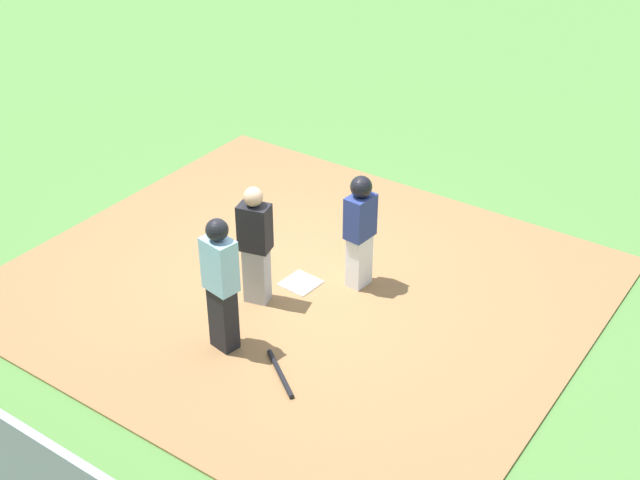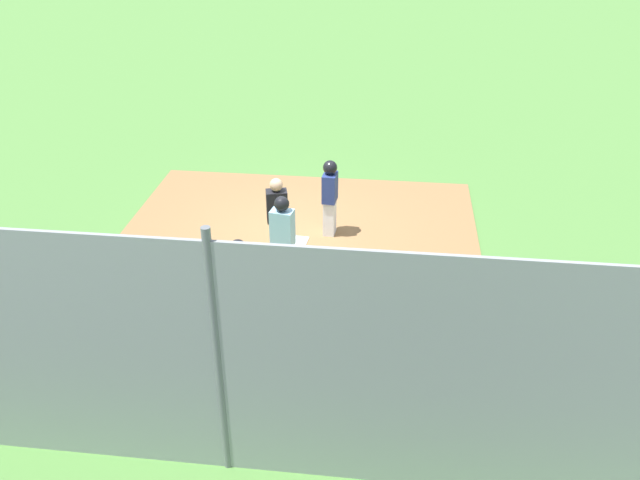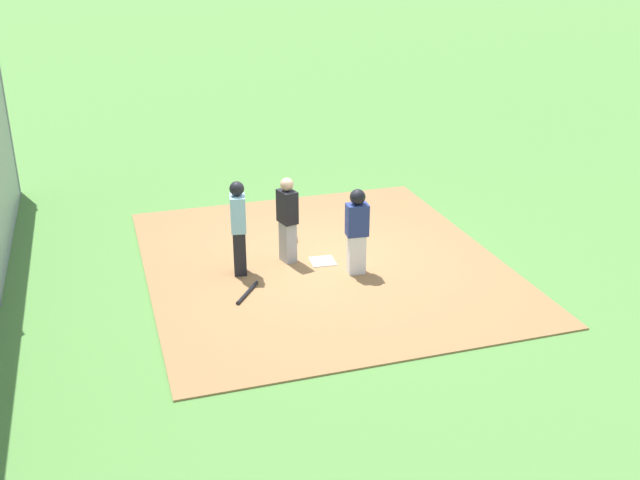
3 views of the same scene
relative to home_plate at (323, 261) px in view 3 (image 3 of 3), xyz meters
The scene contains 8 objects.
ground_plane 0.04m from the home_plate, ahead, with size 140.00×140.00×0.00m, color #51843D.
dirt_infield 0.03m from the home_plate, ahead, with size 7.20×6.40×0.03m, color olive.
home_plate is the anchor object (origin of this frame).
catcher 1.05m from the home_plate, 112.26° to the right, with size 0.43×0.35×1.62m.
umpire 1.80m from the home_plate, 89.18° to the right, with size 0.42×0.32×1.73m.
runner 1.16m from the home_plate, 35.05° to the left, with size 0.29×0.40×1.58m.
baseball_bat 1.84m from the home_plate, 61.40° to the right, with size 0.06×0.06×0.83m, color black.
catcher_mask 1.15m from the home_plate, 166.02° to the right, with size 0.24×0.20×0.12m, color black.
Camera 3 is at (11.92, -3.78, 5.73)m, focal length 41.52 mm.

